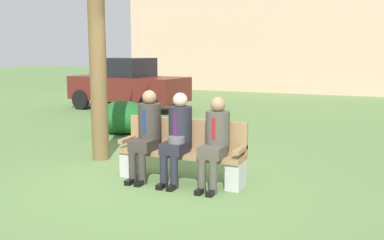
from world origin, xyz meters
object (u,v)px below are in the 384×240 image
Objects in this scene: parked_car_near at (127,84)px; seated_man_right at (215,138)px; seated_man_left at (147,130)px; park_bench at (183,152)px; seated_man_middle at (178,133)px; shrub_near_bench at (123,117)px.

seated_man_right is at bearing -49.88° from parked_car_near.
seated_man_left reaches higher than seated_man_right.
park_bench is 1.45× the size of seated_man_middle.
seated_man_middle is 1.03× the size of seated_man_right.
seated_man_left is at bearing 179.16° from seated_man_middle.
seated_man_middle reaches higher than park_bench.
seated_man_middle is at bearing -46.25° from shrub_near_bench.
seated_man_middle reaches higher than shrub_near_bench.
seated_man_middle is at bearing -179.82° from seated_man_right.
seated_man_middle is 1.07× the size of shrub_near_bench.
shrub_near_bench is (-2.81, 2.94, -0.34)m from seated_man_middle.
seated_man_middle is at bearing -97.29° from park_bench.
park_bench is 8.17m from parked_car_near.
shrub_near_bench is (-2.30, 2.93, -0.36)m from seated_man_left.
park_bench is 1.55× the size of shrub_near_bench.
seated_man_middle is 0.32× the size of parked_car_near.
seated_man_right is 4.49m from shrub_near_bench.
seated_man_left is at bearing -55.83° from parked_car_near.
seated_man_left is 1.08m from seated_man_right.
park_bench is 1.43× the size of seated_man_left.
seated_man_middle reaches higher than seated_man_right.
shrub_near_bench is at bearing 133.75° from seated_man_middle.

